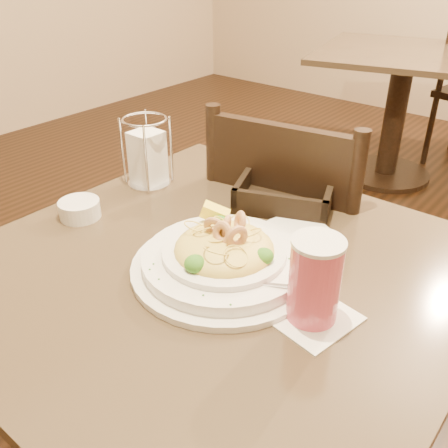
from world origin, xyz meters
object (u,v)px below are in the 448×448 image
Objects in this scene: background_table at (399,94)px; side_plate at (296,235)px; butter_ramekin at (80,209)px; main_table at (218,355)px; bread_basket at (285,195)px; pasta_bowl at (224,256)px; dining_chair_near at (292,251)px; drink_glass at (315,281)px; napkin_caddy at (148,156)px.

side_plate is (0.57, -2.01, 0.24)m from background_table.
background_table is at bearing 93.99° from butter_ramekin.
main_table is 10.06× the size of butter_ramekin.
butter_ramekin is (-0.31, -0.34, -0.00)m from bread_basket.
butter_ramekin is (-0.35, -0.05, 0.25)m from main_table.
pasta_bowl is 2.50× the size of side_plate.
main_table is 0.82× the size of background_table.
dining_chair_near is at bearing 102.65° from main_table.
dining_chair_near is 6.20× the size of drink_glass.
pasta_bowl is (0.53, -2.20, 0.26)m from background_table.
pasta_bowl is 1.44× the size of bread_basket.
background_table is at bearing 108.10° from drink_glass.
background_table is 4.18× the size of bread_basket.
dining_chair_near is 10.40× the size of butter_ramekin.
drink_glass is (0.19, -0.01, 0.04)m from pasta_bowl.
bread_basket is at bearing 21.37° from napkin_caddy.
background_table is 2.06m from napkin_caddy.
main_table and background_table have the same top height.
butter_ramekin is at bearing 53.33° from dining_chair_near.
butter_ramekin is at bearing -173.09° from pasta_bowl.
background_table is at bearing -86.78° from dining_chair_near.
butter_ramekin is (-0.37, -0.05, -0.01)m from pasta_bowl.
napkin_caddy is (0.15, -2.03, 0.31)m from background_table.
pasta_bowl is at bearing 176.38° from drink_glass.
drink_glass reaches higher than background_table.
main_table is at bearing -82.31° from bread_basket.
dining_chair_near is at bearing 123.98° from drink_glass.
main_table is 0.46m from dining_chair_near.
main_table is 5.94× the size of side_plate.
background_table is 2.28m from pasta_bowl.
main_table is 2.38× the size of pasta_bowl.
napkin_caddy is at bearing -85.82° from background_table.
background_table is 1.79m from dining_chair_near.
pasta_bowl is at bearing -78.50° from bread_basket.
background_table is at bearing 103.87° from bread_basket.
side_plate is at bearing -48.29° from bread_basket.
pasta_bowl reaches higher than background_table.
drink_glass is 0.26m from side_plate.
drink_glass is at bearing 3.34° from butter_ramekin.
pasta_bowl is 0.30m from bread_basket.
pasta_bowl is 4.23× the size of butter_ramekin.
main_table is at bearing 8.12° from butter_ramekin.
butter_ramekin is (-0.57, -0.03, -0.05)m from drink_glass.
pasta_bowl is (0.02, -0.01, 0.26)m from main_table.
dining_chair_near reaches higher than napkin_caddy.
butter_ramekin reaches higher than side_plate.
pasta_bowl is at bearing -24.05° from napkin_caddy.
drink_glass is 0.57× the size of bread_basket.
napkin_caddy reaches higher than background_table.
butter_ramekin reaches higher than background_table.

